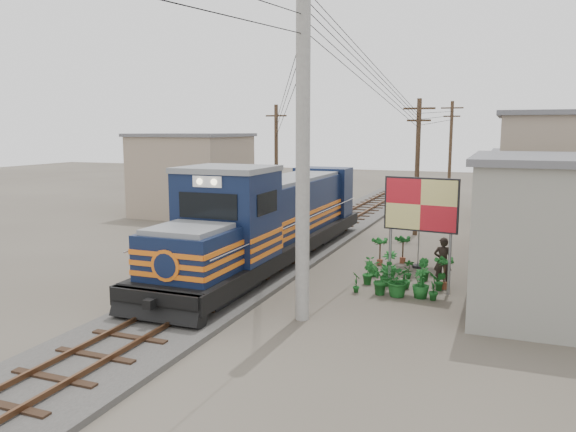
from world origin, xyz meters
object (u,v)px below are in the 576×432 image
at_px(market_umbrella, 420,215).
at_px(locomotive, 271,221).
at_px(vendor, 443,261).
at_px(billboard, 421,207).

bearing_deg(market_umbrella, locomotive, -165.02).
xyz_separation_m(market_umbrella, vendor, (1.18, -2.28, -1.24)).
bearing_deg(market_umbrella, vendor, -62.63).
relative_size(locomotive, billboard, 4.25).
height_order(billboard, market_umbrella, billboard).
bearing_deg(vendor, market_umbrella, -67.07).
xyz_separation_m(billboard, market_umbrella, (-0.48, 3.21, -0.76)).
height_order(market_umbrella, vendor, market_umbrella).
height_order(locomotive, vendor, locomotive).
bearing_deg(billboard, market_umbrella, 106.18).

